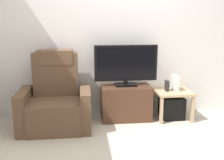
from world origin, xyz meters
name	(u,v)px	position (x,y,z in m)	size (l,w,h in m)	color
ground_plane	(127,143)	(0.00, 0.00, 0.00)	(6.40, 6.40, 0.00)	beige
wall_back	(116,33)	(0.00, 1.13, 1.30)	(6.40, 0.06, 2.60)	silver
tv_stand	(126,102)	(0.11, 0.85, 0.26)	(0.75, 0.45, 0.52)	#4C2D1E
television	(126,65)	(0.11, 0.86, 0.85)	(0.95, 0.20, 0.62)	black
recliner_armchair	(56,102)	(-0.93, 0.65, 0.37)	(0.98, 0.78, 1.08)	brown
side_table	(172,95)	(0.84, 0.81, 0.37)	(0.54, 0.54, 0.44)	tan
subwoofer_box	(172,107)	(0.84, 0.81, 0.17)	(0.34, 0.34, 0.34)	black
book_upright	(167,86)	(0.74, 0.79, 0.52)	(0.04, 0.11, 0.16)	#262626
game_console	(175,83)	(0.87, 0.82, 0.56)	(0.07, 0.20, 0.23)	white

